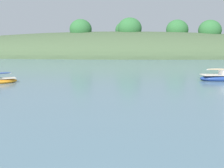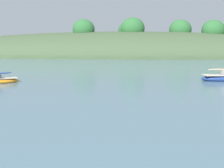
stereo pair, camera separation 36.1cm
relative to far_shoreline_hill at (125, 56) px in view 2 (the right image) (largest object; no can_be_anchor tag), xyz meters
The scene contains 1 object.
far_shoreline_hill is the anchor object (origin of this frame).
Camera 2 is at (1.57, -6.48, 5.15)m, focal length 46.93 mm.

